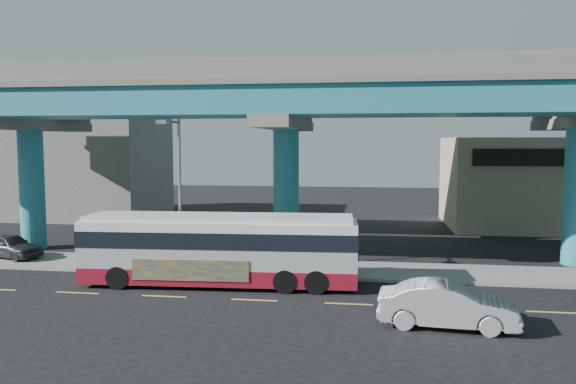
# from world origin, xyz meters

# --- Properties ---
(ground) EXTENTS (120.00, 120.00, 0.00)m
(ground) POSITION_xyz_m (0.00, 0.00, 0.00)
(ground) COLOR black
(ground) RESTS_ON ground
(sidewalk) EXTENTS (70.00, 4.00, 0.15)m
(sidewalk) POSITION_xyz_m (0.00, 5.50, 0.07)
(sidewalk) COLOR gray
(sidewalk) RESTS_ON ground
(lane_markings) EXTENTS (58.00, 0.12, 0.01)m
(lane_markings) POSITION_xyz_m (-0.00, -0.30, 0.01)
(lane_markings) COLOR #D8C64C
(lane_markings) RESTS_ON ground
(viaduct) EXTENTS (52.00, 12.40, 11.70)m
(viaduct) POSITION_xyz_m (-0.00, 9.11, 9.14)
(viaduct) COLOR #207879
(viaduct) RESTS_ON ground
(building_beige) EXTENTS (14.00, 10.23, 7.00)m
(building_beige) POSITION_xyz_m (18.00, 22.98, 3.51)
(building_beige) COLOR tan
(building_beige) RESTS_ON ground
(building_concrete) EXTENTS (12.00, 10.00, 9.00)m
(building_concrete) POSITION_xyz_m (-20.00, 24.00, 4.50)
(building_concrete) COLOR gray
(building_concrete) RESTS_ON ground
(transit_bus) EXTENTS (12.96, 3.43, 3.29)m
(transit_bus) POSITION_xyz_m (-2.10, 2.01, 1.81)
(transit_bus) COLOR maroon
(transit_bus) RESTS_ON ground
(sedan) EXTENTS (2.63, 5.25, 1.63)m
(sedan) POSITION_xyz_m (7.62, -2.69, 0.81)
(sedan) COLOR #AFAFB4
(sedan) RESTS_ON ground
(parked_car) EXTENTS (3.80, 4.90, 1.37)m
(parked_car) POSITION_xyz_m (-15.33, 5.61, 0.84)
(parked_car) COLOR #323338
(parked_car) RESTS_ON sidewalk
(street_lamp) EXTENTS (0.50, 2.52, 7.72)m
(street_lamp) POSITION_xyz_m (-4.69, 3.44, 5.17)
(street_lamp) COLOR gray
(street_lamp) RESTS_ON sidewalk
(stop_sign) EXTENTS (0.75, 0.14, 2.50)m
(stop_sign) POSITION_xyz_m (1.60, 4.18, 1.94)
(stop_sign) COLOR gray
(stop_sign) RESTS_ON sidewalk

